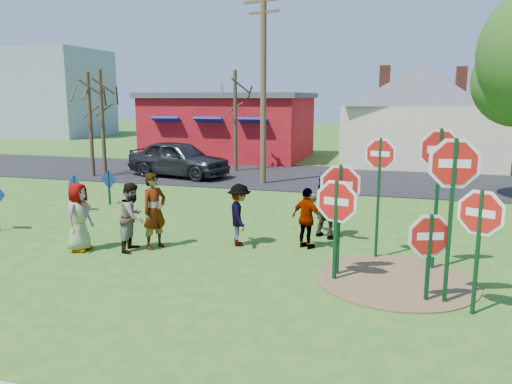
{
  "coord_description": "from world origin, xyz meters",
  "views": [
    {
      "loc": [
        4.43,
        -10.98,
        3.65
      ],
      "look_at": [
        0.91,
        1.23,
        1.23
      ],
      "focal_mm": 35.0,
      "sensor_mm": 36.0,
      "label": 1
    }
  ],
  "objects_px": {
    "stop_sign_a": "(336,209)",
    "person_b": "(154,211)",
    "suv": "(179,159)",
    "utility_pole": "(263,83)",
    "stop_sign_c": "(453,183)",
    "person_a": "(79,217)",
    "stop_sign_d": "(439,163)",
    "stop_sign_b": "(380,167)"
  },
  "relations": [
    {
      "from": "stop_sign_a",
      "to": "person_b",
      "type": "xyz_separation_m",
      "value": [
        -4.51,
        0.99,
        -0.55
      ]
    },
    {
      "from": "stop_sign_a",
      "to": "suv",
      "type": "height_order",
      "value": "stop_sign_a"
    },
    {
      "from": "stop_sign_c",
      "to": "stop_sign_d",
      "type": "bearing_deg",
      "value": 87.7
    },
    {
      "from": "stop_sign_d",
      "to": "person_a",
      "type": "height_order",
      "value": "stop_sign_d"
    },
    {
      "from": "stop_sign_b",
      "to": "suv",
      "type": "height_order",
      "value": "stop_sign_b"
    },
    {
      "from": "stop_sign_b",
      "to": "person_a",
      "type": "bearing_deg",
      "value": -154.72
    },
    {
      "from": "stop_sign_d",
      "to": "person_b",
      "type": "relative_size",
      "value": 1.71
    },
    {
      "from": "stop_sign_a",
      "to": "stop_sign_c",
      "type": "xyz_separation_m",
      "value": [
        2.06,
        -0.6,
        0.72
      ]
    },
    {
      "from": "stop_sign_c",
      "to": "person_b",
      "type": "xyz_separation_m",
      "value": [
        -6.57,
        1.6,
        -1.27
      ]
    },
    {
      "from": "person_b",
      "to": "stop_sign_c",
      "type": "bearing_deg",
      "value": -79.81
    },
    {
      "from": "stop_sign_b",
      "to": "suv",
      "type": "xyz_separation_m",
      "value": [
        -9.34,
        9.57,
        -1.25
      ]
    },
    {
      "from": "stop_sign_b",
      "to": "stop_sign_c",
      "type": "bearing_deg",
      "value": -46.22
    },
    {
      "from": "suv",
      "to": "utility_pole",
      "type": "bearing_deg",
      "value": -86.48
    },
    {
      "from": "stop_sign_a",
      "to": "suv",
      "type": "relative_size",
      "value": 0.46
    },
    {
      "from": "stop_sign_c",
      "to": "suv",
      "type": "bearing_deg",
      "value": 126.26
    },
    {
      "from": "stop_sign_c",
      "to": "person_b",
      "type": "distance_m",
      "value": 6.88
    },
    {
      "from": "stop_sign_a",
      "to": "utility_pole",
      "type": "distance_m",
      "value": 11.81
    },
    {
      "from": "person_a",
      "to": "suv",
      "type": "distance_m",
      "value": 11.25
    },
    {
      "from": "stop_sign_d",
      "to": "person_b",
      "type": "distance_m",
      "value": 6.61
    },
    {
      "from": "stop_sign_c",
      "to": "person_a",
      "type": "relative_size",
      "value": 1.88
    },
    {
      "from": "stop_sign_c",
      "to": "utility_pole",
      "type": "distance_m",
      "value": 13.1
    },
    {
      "from": "person_b",
      "to": "suv",
      "type": "bearing_deg",
      "value": 45.56
    },
    {
      "from": "stop_sign_d",
      "to": "suv",
      "type": "relative_size",
      "value": 0.66
    },
    {
      "from": "person_b",
      "to": "utility_pole",
      "type": "xyz_separation_m",
      "value": [
        0.12,
        9.63,
        3.27
      ]
    },
    {
      "from": "stop_sign_a",
      "to": "person_a",
      "type": "height_order",
      "value": "stop_sign_a"
    },
    {
      "from": "stop_sign_c",
      "to": "stop_sign_d",
      "type": "xyz_separation_m",
      "value": [
        -0.11,
        1.84,
        0.11
      ]
    },
    {
      "from": "stop_sign_c",
      "to": "suv",
      "type": "height_order",
      "value": "stop_sign_c"
    },
    {
      "from": "stop_sign_c",
      "to": "utility_pole",
      "type": "bearing_deg",
      "value": 114.21
    },
    {
      "from": "stop_sign_b",
      "to": "person_b",
      "type": "bearing_deg",
      "value": -158.71
    },
    {
      "from": "utility_pole",
      "to": "stop_sign_d",
      "type": "bearing_deg",
      "value": -55.93
    },
    {
      "from": "person_a",
      "to": "person_b",
      "type": "relative_size",
      "value": 0.89
    },
    {
      "from": "stop_sign_c",
      "to": "stop_sign_d",
      "type": "distance_m",
      "value": 1.85
    },
    {
      "from": "stop_sign_b",
      "to": "utility_pole",
      "type": "distance_m",
      "value": 10.51
    },
    {
      "from": "stop_sign_c",
      "to": "stop_sign_d",
      "type": "relative_size",
      "value": 0.98
    },
    {
      "from": "stop_sign_a",
      "to": "stop_sign_b",
      "type": "height_order",
      "value": "stop_sign_b"
    },
    {
      "from": "person_a",
      "to": "person_b",
      "type": "distance_m",
      "value": 1.78
    },
    {
      "from": "suv",
      "to": "stop_sign_d",
      "type": "bearing_deg",
      "value": -121.35
    },
    {
      "from": "stop_sign_b",
      "to": "suv",
      "type": "distance_m",
      "value": 13.43
    },
    {
      "from": "stop_sign_b",
      "to": "stop_sign_d",
      "type": "bearing_deg",
      "value": -6.35
    },
    {
      "from": "stop_sign_a",
      "to": "stop_sign_b",
      "type": "xyz_separation_m",
      "value": [
        0.74,
        1.68,
        0.64
      ]
    },
    {
      "from": "stop_sign_c",
      "to": "person_a",
      "type": "bearing_deg",
      "value": 168.14
    },
    {
      "from": "stop_sign_a",
      "to": "stop_sign_d",
      "type": "relative_size",
      "value": 0.69
    }
  ]
}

